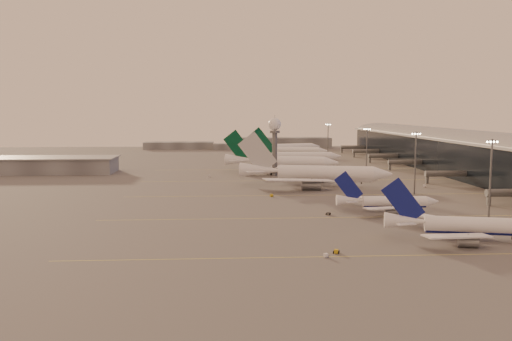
{
  "coord_description": "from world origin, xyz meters",
  "views": [
    {
      "loc": [
        -20.98,
        -154.74,
        33.31
      ],
      "look_at": [
        -7.86,
        64.77,
        8.88
      ],
      "focal_mm": 38.0,
      "sensor_mm": 36.0,
      "label": 1
    }
  ],
  "objects": [
    {
      "name": "radar_tower",
      "position": [
        5.0,
        120.0,
        20.95
      ],
      "size": [
        6.4,
        6.4,
        31.1
      ],
      "color": "#585B60",
      "rests_on": "ground"
    },
    {
      "name": "taxiway_markings",
      "position": [
        30.0,
        56.0,
        0.01
      ],
      "size": [
        180.0,
        185.25,
        0.02
      ],
      "color": "#EBE053",
      "rests_on": "ground"
    },
    {
      "name": "ground",
      "position": [
        0.0,
        0.0,
        0.0
      ],
      "size": [
        700.0,
        700.0,
        0.0
      ],
      "primitive_type": "plane",
      "color": "#4D4B4B",
      "rests_on": "ground"
    },
    {
      "name": "gsv_truck_c",
      "position": [
        -2.2,
        52.12,
        1.09
      ],
      "size": [
        5.61,
        3.77,
        2.13
      ],
      "color": "gold",
      "rests_on": "ground"
    },
    {
      "name": "gsv_catering_b",
      "position": [
        66.32,
        73.88,
        2.12
      ],
      "size": [
        5.64,
        4.04,
        4.24
      ],
      "color": "white",
      "rests_on": "ground"
    },
    {
      "name": "mast_c",
      "position": [
        50.0,
        110.0,
        13.74
      ],
      "size": [
        3.6,
        0.56,
        25.0
      ],
      "color": "#585B60",
      "rests_on": "ground"
    },
    {
      "name": "narrowbody_mid",
      "position": [
        32.91,
        18.94,
        2.75
      ],
      "size": [
        34.75,
        27.69,
        13.57
      ],
      "color": "white",
      "rests_on": "ground"
    },
    {
      "name": "mast_b",
      "position": [
        55.0,
        55.0,
        13.74
      ],
      "size": [
        3.6,
        0.56,
        25.0
      ],
      "color": "#585B60",
      "rests_on": "ground"
    },
    {
      "name": "gsv_tug_far",
      "position": [
        15.99,
        90.55,
        0.47
      ],
      "size": [
        3.28,
        3.69,
        0.9
      ],
      "color": "white",
      "rests_on": "ground"
    },
    {
      "name": "widebody_white",
      "position": [
        19.44,
        81.19,
        4.16
      ],
      "size": [
        67.29,
        53.34,
        24.01
      ],
      "color": "white",
      "rests_on": "ground"
    },
    {
      "name": "gsv_tug_hangar",
      "position": [
        47.98,
        145.22,
        0.59
      ],
      "size": [
        4.58,
        3.69,
        1.14
      ],
      "color": "gold",
      "rests_on": "ground"
    },
    {
      "name": "distant_horizon",
      "position": [
        2.62,
        325.14,
        3.89
      ],
      "size": [
        165.0,
        37.5,
        9.0
      ],
      "color": "slate",
      "rests_on": "ground"
    },
    {
      "name": "hangar",
      "position": [
        -120.0,
        140.0,
        4.32
      ],
      "size": [
        82.0,
        27.0,
        8.5
      ],
      "color": "slate",
      "rests_on": "ground"
    },
    {
      "name": "gsv_truck_b",
      "position": [
        38.6,
        43.99,
        1.14
      ],
      "size": [
        5.86,
        3.28,
        2.24
      ],
      "color": "white",
      "rests_on": "ground"
    },
    {
      "name": "greentail_c",
      "position": [
        27.08,
        229.8,
        3.45
      ],
      "size": [
        52.95,
        42.3,
        19.51
      ],
      "color": "white",
      "rests_on": "ground"
    },
    {
      "name": "greentail_a",
      "position": [
        10.29,
        136.44,
        4.04
      ],
      "size": [
        61.98,
        49.48,
        22.89
      ],
      "color": "white",
      "rests_on": "ground"
    },
    {
      "name": "greentail_d",
      "position": [
        27.62,
        259.05,
        3.69
      ],
      "size": [
        55.83,
        44.42,
        20.91
      ],
      "color": "white",
      "rests_on": "ground"
    },
    {
      "name": "gsv_tug_mid",
      "position": [
        12.34,
        14.38,
        0.44
      ],
      "size": [
        3.51,
        2.93,
        0.86
      ],
      "color": "#505254",
      "rests_on": "ground"
    },
    {
      "name": "gsv_tug_near",
      "position": [
        5.15,
        -32.39,
        0.46
      ],
      "size": [
        2.85,
        3.58,
        0.89
      ],
      "color": "gold",
      "rests_on": "ground"
    },
    {
      "name": "mast_d",
      "position": [
        48.0,
        200.0,
        13.74
      ],
      "size": [
        3.6,
        0.56,
        25.0
      ],
      "color": "#585B60",
      "rests_on": "ground"
    },
    {
      "name": "greentail_b",
      "position": [
        24.42,
        177.31,
        3.61
      ],
      "size": [
        56.36,
        45.44,
        20.46
      ],
      "color": "white",
      "rests_on": "ground"
    },
    {
      "name": "gsv_truck_a",
      "position": [
        2.43,
        -35.49,
        0.97
      ],
      "size": [
        5.0,
        3.47,
        1.91
      ],
      "color": "white",
      "rests_on": "ground"
    },
    {
      "name": "terminal",
      "position": [
        107.88,
        110.09,
        10.52
      ],
      "size": [
        57.0,
        362.0,
        23.04
      ],
      "color": "black",
      "rests_on": "ground"
    },
    {
      "name": "gsv_truck_d",
      "position": [
        -28.41,
        116.38,
        1.02
      ],
      "size": [
        1.93,
        4.98,
        2.01
      ],
      "color": "white",
      "rests_on": "ground"
    },
    {
      "name": "narrowbody_near",
      "position": [
        40.53,
        -21.05,
        3.23
      ],
      "size": [
        40.22,
        31.73,
        15.96
      ],
      "color": "white",
      "rests_on": "ground"
    },
    {
      "name": "mast_a",
      "position": [
        58.0,
        0.0,
        13.74
      ],
      "size": [
        3.6,
        0.56,
        25.0
      ],
      "color": "#585B60",
      "rests_on": "ground"
    }
  ]
}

